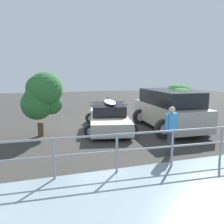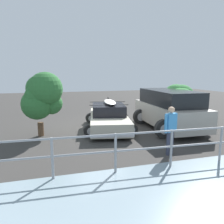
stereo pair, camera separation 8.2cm
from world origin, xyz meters
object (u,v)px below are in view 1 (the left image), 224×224
object	(u,v)px
person_bystander	(171,126)
bush_near_left	(42,95)
sedan_car	(108,117)
bush_near_right	(177,104)
suv_car	(169,109)

from	to	relation	value
person_bystander	bush_near_left	world-z (taller)	bush_near_left
bush_near_left	sedan_car	bearing A→B (deg)	-171.10
sedan_car	bush_near_right	world-z (taller)	bush_near_right
suv_car	bush_near_left	size ratio (longest dim) A/B	1.70
sedan_car	person_bystander	bearing A→B (deg)	105.40
person_bystander	bush_near_right	distance (m)	4.93
suv_car	bush_near_left	xyz separation A→B (m)	(5.90, -0.36, 0.80)
sedan_car	bush_near_right	bearing A→B (deg)	-178.18
suv_car	sedan_car	bearing A→B (deg)	-16.44
suv_car	bush_near_right	world-z (taller)	bush_near_right
suv_car	bush_near_left	distance (m)	5.96
person_bystander	sedan_car	bearing A→B (deg)	-74.60
person_bystander	bush_near_left	bearing A→B (deg)	-39.64
sedan_car	suv_car	world-z (taller)	suv_car
sedan_car	bush_near_right	xyz separation A→B (m)	(-3.90, -0.12, 0.48)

